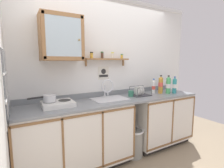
% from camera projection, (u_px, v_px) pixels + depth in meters
% --- Properties ---
extents(floor, '(5.97, 5.97, 0.00)m').
position_uv_depth(floor, '(129.00, 165.00, 2.48)').
color(floor, gray).
rests_on(floor, ground).
extents(back_wall, '(3.57, 0.07, 2.61)m').
position_uv_depth(back_wall, '(108.00, 74.00, 2.86)').
color(back_wall, white).
rests_on(back_wall, ground).
extents(lower_cabinet_run, '(1.57, 0.63, 0.92)m').
position_uv_depth(lower_cabinet_run, '(77.00, 138.00, 2.35)').
color(lower_cabinet_run, black).
rests_on(lower_cabinet_run, ground).
extents(lower_cabinet_run_right, '(1.15, 0.63, 0.92)m').
position_uv_depth(lower_cabinet_run_right, '(159.00, 119.00, 3.13)').
color(lower_cabinet_run_right, black).
rests_on(lower_cabinet_run_right, ground).
extents(countertop, '(2.93, 0.66, 0.03)m').
position_uv_depth(countertop, '(118.00, 100.00, 2.62)').
color(countertop, gray).
rests_on(countertop, lower_cabinet_run).
extents(backsplash, '(2.93, 0.02, 0.08)m').
position_uv_depth(backsplash, '(109.00, 93.00, 2.87)').
color(backsplash, gray).
rests_on(backsplash, countertop).
extents(sink, '(0.53, 0.43, 0.43)m').
position_uv_depth(sink, '(109.00, 100.00, 2.59)').
color(sink, silver).
rests_on(sink, countertop).
extents(hot_plate_stove, '(0.39, 0.33, 0.07)m').
position_uv_depth(hot_plate_stove, '(58.00, 104.00, 2.16)').
color(hot_plate_stove, silver).
rests_on(hot_plate_stove, countertop).
extents(saucepan, '(0.34, 0.17, 0.09)m').
position_uv_depth(saucepan, '(49.00, 98.00, 2.12)').
color(saucepan, silver).
rests_on(saucepan, hot_plate_stove).
extents(bottle_soda_green_0, '(0.08, 0.08, 0.33)m').
position_uv_depth(bottle_soda_green_0, '(168.00, 85.00, 3.03)').
color(bottle_soda_green_0, '#4CB266').
rests_on(bottle_soda_green_0, countertop).
extents(bottle_detergent_teal_1, '(0.08, 0.08, 0.31)m').
position_uv_depth(bottle_detergent_teal_1, '(174.00, 86.00, 3.05)').
color(bottle_detergent_teal_1, teal).
rests_on(bottle_detergent_teal_1, countertop).
extents(bottle_juice_amber_2, '(0.08, 0.08, 0.34)m').
position_uv_depth(bottle_juice_amber_2, '(161.00, 85.00, 3.04)').
color(bottle_juice_amber_2, gold).
rests_on(bottle_juice_amber_2, countertop).
extents(bottle_opaque_white_3, '(0.06, 0.06, 0.27)m').
position_uv_depth(bottle_opaque_white_3, '(154.00, 87.00, 3.04)').
color(bottle_opaque_white_3, white).
rests_on(bottle_opaque_white_3, countertop).
extents(bottle_water_blue_4, '(0.08, 0.08, 0.22)m').
position_uv_depth(bottle_water_blue_4, '(161.00, 87.00, 3.20)').
color(bottle_water_blue_4, '#8CB7E0').
rests_on(bottle_water_blue_4, countertop).
extents(bottle_water_clear_5, '(0.08, 0.08, 0.30)m').
position_uv_depth(bottle_water_clear_5, '(169.00, 85.00, 3.17)').
color(bottle_water_clear_5, silver).
rests_on(bottle_water_clear_5, countertop).
extents(dish_rack, '(0.33, 0.24, 0.16)m').
position_uv_depth(dish_rack, '(140.00, 93.00, 2.85)').
color(dish_rack, '#333338').
rests_on(dish_rack, countertop).
extents(mug, '(0.12, 0.09, 0.10)m').
position_uv_depth(mug, '(131.00, 93.00, 2.78)').
color(mug, '#337259').
rests_on(mug, countertop).
extents(wall_cabinet, '(0.55, 0.34, 0.60)m').
position_uv_depth(wall_cabinet, '(61.00, 38.00, 2.24)').
color(wall_cabinet, '#996B42').
extents(spice_shelf, '(0.76, 0.14, 0.23)m').
position_uv_depth(spice_shelf, '(107.00, 58.00, 2.71)').
color(spice_shelf, '#996B42').
extents(warning_sign, '(0.19, 0.01, 0.21)m').
position_uv_depth(warning_sign, '(103.00, 73.00, 2.78)').
color(warning_sign, silver).
extents(window, '(0.03, 0.63, 0.76)m').
position_uv_depth(window, '(5.00, 85.00, 1.70)').
color(window, '#262D38').
extents(trash_bin, '(0.33, 0.33, 0.45)m').
position_uv_depth(trash_bin, '(134.00, 142.00, 2.70)').
color(trash_bin, gray).
rests_on(trash_bin, ground).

